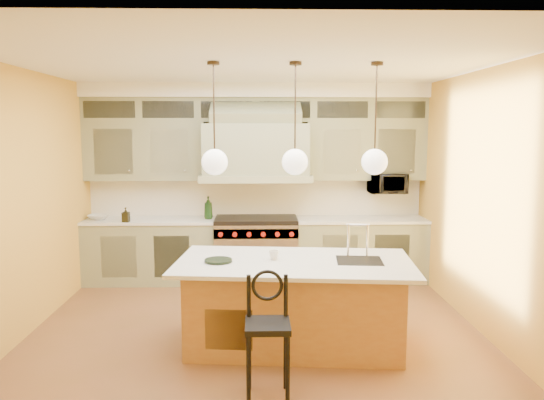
{
  "coord_description": "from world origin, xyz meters",
  "views": [
    {
      "loc": [
        0.03,
        -5.53,
        2.24
      ],
      "look_at": [
        0.2,
        0.7,
        1.41
      ],
      "focal_mm": 35.0,
      "sensor_mm": 36.0,
      "label": 1
    }
  ],
  "objects_px": {
    "counter_stool": "(268,328)",
    "kitchen_island": "(295,302)",
    "microwave": "(387,183)",
    "range": "(256,249)"
  },
  "relations": [
    {
      "from": "counter_stool",
      "to": "kitchen_island",
      "type": "bearing_deg",
      "value": 74.05
    },
    {
      "from": "microwave",
      "to": "kitchen_island",
      "type": "bearing_deg",
      "value": -121.69
    },
    {
      "from": "range",
      "to": "kitchen_island",
      "type": "bearing_deg",
      "value": -80.4
    },
    {
      "from": "counter_stool",
      "to": "range",
      "type": "bearing_deg",
      "value": 91.68
    },
    {
      "from": "microwave",
      "to": "counter_stool",
      "type": "bearing_deg",
      "value": -117.42
    },
    {
      "from": "range",
      "to": "counter_stool",
      "type": "xyz_separation_m",
      "value": [
        0.11,
        -3.45,
        0.12
      ]
    },
    {
      "from": "kitchen_island",
      "to": "counter_stool",
      "type": "xyz_separation_m",
      "value": [
        -0.3,
        -1.05,
        0.13
      ]
    },
    {
      "from": "range",
      "to": "counter_stool",
      "type": "height_order",
      "value": "counter_stool"
    },
    {
      "from": "kitchen_island",
      "to": "counter_stool",
      "type": "height_order",
      "value": "kitchen_island"
    },
    {
      "from": "microwave",
      "to": "range",
      "type": "bearing_deg",
      "value": -176.88
    }
  ]
}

